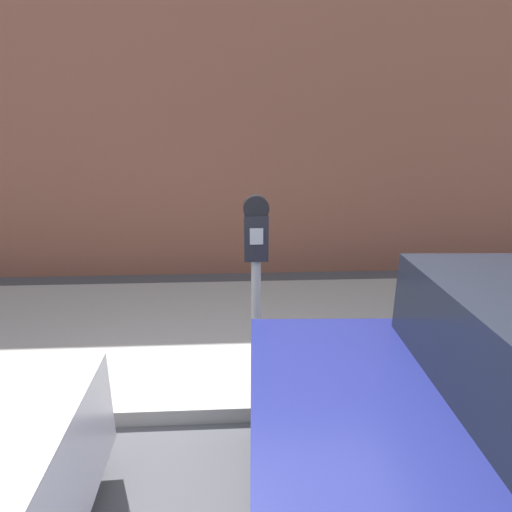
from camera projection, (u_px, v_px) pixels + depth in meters
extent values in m
cube|color=#9E9B96|center=(243.00, 331.00, 4.52)|extent=(24.00, 2.80, 0.14)
cube|color=#935642|center=(238.00, 91.00, 5.86)|extent=(24.00, 0.30, 5.59)
cylinder|color=gray|center=(256.00, 323.00, 3.36)|extent=(0.08, 0.08, 1.12)
cube|color=black|center=(256.00, 237.00, 3.13)|extent=(0.19, 0.14, 0.36)
cube|color=gray|center=(256.00, 236.00, 3.06)|extent=(0.10, 0.01, 0.13)
cylinder|color=black|center=(256.00, 208.00, 3.06)|extent=(0.20, 0.11, 0.20)
cylinder|color=black|center=(373.00, 404.00, 2.91)|extent=(0.68, 0.25, 0.67)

